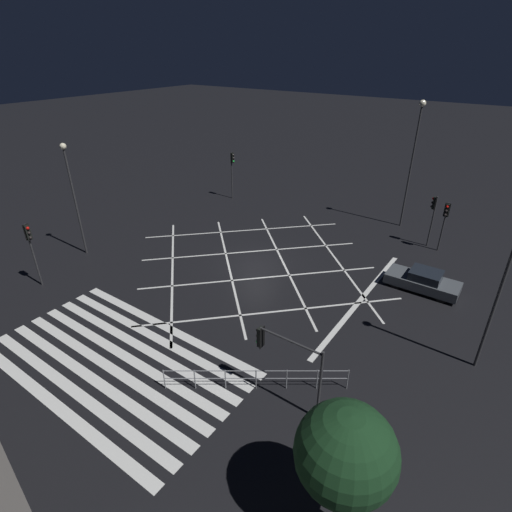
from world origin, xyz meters
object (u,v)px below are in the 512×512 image
at_px(street_lamp_east, 506,271).
at_px(waiting_car, 423,281).
at_px(traffic_light_se_main, 284,353).
at_px(traffic_light_nw_main, 232,166).
at_px(traffic_light_ne_cross, 445,217).
at_px(traffic_light_ne_main, 433,211).
at_px(street_lamp_far, 415,145).
at_px(traffic_light_sw_main, 31,243).
at_px(street_tree_near, 346,453).
at_px(street_lamp_west, 72,186).

bearing_deg(street_lamp_east, waiting_car, 125.94).
xyz_separation_m(traffic_light_se_main, traffic_light_nw_main, (-17.07, 18.59, 0.63)).
xyz_separation_m(traffic_light_ne_cross, traffic_light_ne_main, (-0.93, 0.43, 0.14)).
relative_size(traffic_light_ne_cross, traffic_light_se_main, 1.07).
distance_m(street_lamp_east, street_lamp_far, 16.51).
distance_m(traffic_light_se_main, traffic_light_nw_main, 25.24).
relative_size(traffic_light_sw_main, street_tree_near, 0.86).
bearing_deg(traffic_light_ne_cross, street_lamp_west, -54.30).
relative_size(traffic_light_ne_cross, traffic_light_ne_main, 0.95).
height_order(traffic_light_se_main, street_lamp_far, street_lamp_far).
xyz_separation_m(traffic_light_sw_main, street_lamp_far, (15.36, 22.12, 3.62)).
xyz_separation_m(traffic_light_ne_main, traffic_light_se_main, (-1.09, -18.66, -0.22)).
distance_m(traffic_light_ne_main, street_lamp_west, 25.03).
distance_m(street_lamp_west, street_lamp_far, 24.74).
xyz_separation_m(traffic_light_se_main, street_lamp_east, (6.33, 6.90, 2.56)).
height_order(traffic_light_se_main, street_lamp_east, street_lamp_east).
bearing_deg(waiting_car, traffic_light_se_main, 78.46).
bearing_deg(traffic_light_ne_main, street_tree_near, 97.45).
relative_size(traffic_light_nw_main, waiting_car, 1.05).
distance_m(traffic_light_sw_main, street_tree_near, 21.08).
height_order(traffic_light_sw_main, waiting_car, traffic_light_sw_main).
distance_m(traffic_light_ne_main, traffic_light_sw_main, 26.58).
height_order(street_lamp_west, waiting_car, street_lamp_west).
relative_size(traffic_light_sw_main, street_lamp_east, 0.52).
xyz_separation_m(traffic_light_nw_main, street_lamp_far, (15.45, 2.71, 3.39)).
relative_size(street_lamp_far, waiting_car, 2.30).
height_order(street_lamp_east, waiting_car, street_lamp_east).
bearing_deg(traffic_light_ne_cross, traffic_light_nw_main, -91.07).
height_order(traffic_light_ne_main, waiting_car, traffic_light_ne_main).
bearing_deg(street_tree_near, street_lamp_west, 163.59).
distance_m(traffic_light_sw_main, waiting_car, 23.55).
bearing_deg(traffic_light_se_main, street_lamp_east, -132.55).
relative_size(traffic_light_sw_main, traffic_light_se_main, 1.20).
bearing_deg(traffic_light_nw_main, street_lamp_west, -95.83).
distance_m(traffic_light_ne_cross, street_lamp_west, 25.53).
distance_m(traffic_light_ne_cross, traffic_light_sw_main, 26.92).
xyz_separation_m(street_lamp_east, street_lamp_west, (-24.96, -3.51, -0.12)).
distance_m(traffic_light_nw_main, street_lamp_east, 26.23).
distance_m(street_lamp_far, waiting_car, 11.61).
bearing_deg(traffic_light_ne_cross, traffic_light_se_main, -6.33).
bearing_deg(traffic_light_ne_main, traffic_light_nw_main, 0.22).
relative_size(traffic_light_sw_main, street_lamp_west, 0.53).
distance_m(traffic_light_nw_main, street_lamp_west, 15.38).
height_order(street_tree_near, waiting_car, street_tree_near).
relative_size(traffic_light_se_main, street_lamp_east, 0.43).
height_order(traffic_light_nw_main, waiting_car, traffic_light_nw_main).
distance_m(street_lamp_east, street_lamp_west, 25.20).
xyz_separation_m(street_lamp_east, street_lamp_far, (-7.95, 14.39, 1.47)).
distance_m(traffic_light_sw_main, street_lamp_west, 4.96).
height_order(traffic_light_ne_cross, traffic_light_sw_main, traffic_light_sw_main).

